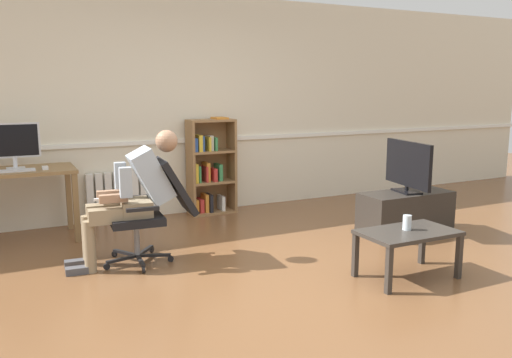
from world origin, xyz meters
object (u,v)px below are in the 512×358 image
computer_mouse (45,168)px  bookshelf (209,169)px  computer_desk (15,180)px  drinking_glass (407,223)px  tv_stand (405,213)px  tv_screen (408,166)px  radiator (122,196)px  person_seated (133,193)px  office_chair (154,206)px  coffee_table (408,237)px  keyboard (12,171)px  imac_monitor (14,142)px

computer_mouse → bookshelf: size_ratio=0.08×
computer_desk → drinking_glass: bearing=-41.7°
tv_stand → tv_screen: 0.52m
radiator → person_seated: (-0.23, -1.59, 0.35)m
bookshelf → radiator: size_ratio=1.50×
office_chair → coffee_table: bearing=56.6°
keyboard → bookshelf: bookshelf is taller
computer_desk → radiator: bearing=18.7°
computer_mouse → office_chair: size_ratio=0.11×
computer_mouse → person_seated: bearing=-59.8°
imac_monitor → person_seated: bearing=-55.0°
person_seated → keyboard: bearing=-134.2°
computer_desk → tv_stand: size_ratio=1.13×
office_chair → tv_stand: bearing=87.3°
keyboard → tv_stand: bearing=-20.3°
keyboard → person_seated: 1.43m
imac_monitor → keyboard: 0.34m
bookshelf → office_chair: 1.88m
office_chair → drinking_glass: bearing=57.3°
imac_monitor → computer_mouse: bearing=-36.5°
bookshelf → tv_screen: bearing=-49.6°
imac_monitor → radiator: bearing=15.4°
radiator → computer_mouse: bearing=-149.5°
tv_screen → drinking_glass: (-0.92, -1.01, -0.28)m
radiator → tv_stand: bearing=-36.3°
imac_monitor → keyboard: (-0.04, -0.22, -0.26)m
radiator → coffee_table: (1.72, -2.98, 0.06)m
office_chair → coffee_table: 2.24m
drinking_glass → radiator: bearing=120.3°
office_chair → radiator: bearing=-177.4°
radiator → drinking_glass: radiator is taller
bookshelf → computer_mouse: bearing=-168.1°
coffee_table → drinking_glass: size_ratio=6.42×
keyboard → tv_stand: keyboard is taller
bookshelf → drinking_glass: (0.65, -2.85, -0.10)m
imac_monitor → tv_stand: 4.19m
office_chair → tv_screen: 2.72m
tv_screen → coffee_table: size_ratio=0.99×
imac_monitor → coffee_table: 3.96m
computer_desk → computer_mouse: (0.29, -0.12, 0.13)m
bookshelf → office_chair: (-1.13, -1.51, -0.05)m
computer_desk → tv_stand: (3.79, -1.55, -0.41)m
computer_mouse → person_seated: person_seated is taller
bookshelf → computer_desk: bearing=-172.6°
radiator → tv_stand: (2.64, -1.94, -0.07)m
imac_monitor → bookshelf: 2.27m
computer_mouse → radiator: (0.87, 0.51, -0.48)m
person_seated → tv_stand: (2.88, -0.35, -0.42)m
keyboard → tv_stand: size_ratio=0.42×
computer_desk → tv_screen: tv_screen is taller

